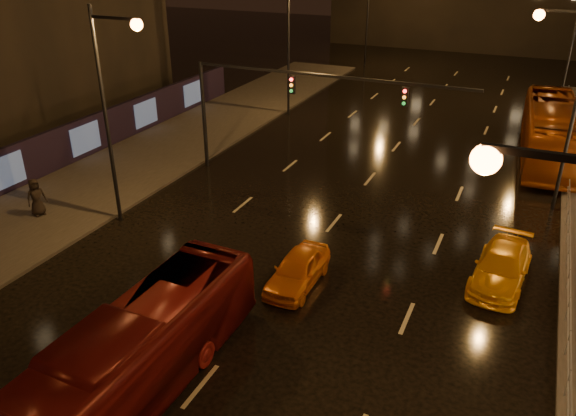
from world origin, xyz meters
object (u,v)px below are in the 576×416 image
(bus_red, at_px, (132,358))
(pedestrian_c, at_px, (36,197))
(bus_curb, at_px, (550,132))
(taxi_far, at_px, (501,267))
(taxi_near, at_px, (298,270))

(bus_red, xyz_separation_m, pedestrian_c, (-11.94, 7.76, -0.37))
(bus_curb, xyz_separation_m, taxi_far, (-1.21, -15.84, -1.04))
(taxi_near, relative_size, taxi_far, 0.84)
(bus_red, distance_m, taxi_far, 14.43)
(bus_red, distance_m, bus_curb, 28.83)
(bus_red, bearing_deg, taxi_near, 76.43)
(bus_red, bearing_deg, pedestrian_c, 148.27)
(bus_red, distance_m, pedestrian_c, 14.24)
(taxi_far, distance_m, pedestrian_c, 21.48)
(bus_red, bearing_deg, bus_curb, 69.94)
(pedestrian_c, bearing_deg, taxi_far, -57.95)
(bus_red, relative_size, taxi_far, 2.22)
(bus_curb, distance_m, pedestrian_c, 29.47)
(bus_red, relative_size, bus_curb, 0.85)
(bus_red, relative_size, pedestrian_c, 5.59)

